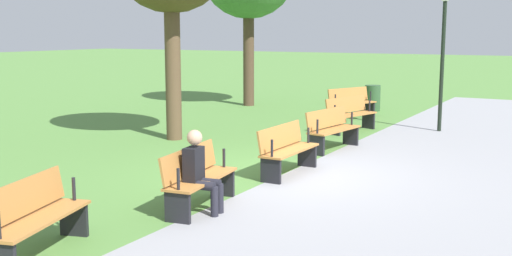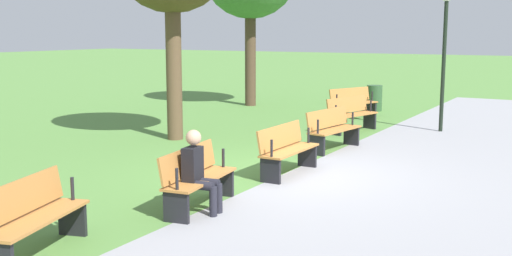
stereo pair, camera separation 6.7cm
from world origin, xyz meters
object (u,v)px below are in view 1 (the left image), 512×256
(bench_3, at_px, (287,149))
(bench_5, at_px, (34,217))
(person_seated, at_px, (200,169))
(bench_1, at_px, (350,114))
(trash_bin, at_px, (373,98))
(bench_0, at_px, (351,102))
(bench_4, at_px, (198,177))
(lamp_post, at_px, (444,32))
(bench_2, at_px, (332,129))

(bench_3, distance_m, bench_5, 5.15)
(bench_3, relative_size, person_seated, 1.34)
(bench_1, distance_m, trash_bin, 4.39)
(bench_0, relative_size, bench_3, 1.03)
(bench_5, relative_size, person_seated, 1.40)
(bench_1, relative_size, trash_bin, 2.01)
(bench_4, height_order, person_seated, person_seated)
(bench_3, distance_m, lamp_post, 6.76)
(bench_1, xyz_separation_m, bench_5, (10.20, -0.00, 0.00))
(lamp_post, bearing_deg, bench_4, -9.55)
(bench_0, height_order, bench_2, same)
(lamp_post, bearing_deg, bench_3, -11.80)
(bench_4, bearing_deg, trash_bin, 178.54)
(bench_2, xyz_separation_m, lamp_post, (-3.71, 1.49, 2.09))
(bench_0, bearing_deg, lamp_post, 90.73)
(lamp_post, relative_size, trash_bin, 4.34)
(bench_2, xyz_separation_m, bench_3, (2.57, 0.18, 0.00))
(bench_0, distance_m, person_seated, 10.40)
(bench_4, relative_size, trash_bin, 1.98)
(bench_1, relative_size, bench_4, 1.01)
(bench_5, xyz_separation_m, trash_bin, (-14.51, -0.84, -0.05))
(bench_1, xyz_separation_m, person_seated, (7.86, 0.70, 0.17))
(bench_0, xyz_separation_m, bench_5, (12.62, 0.87, 0.00))
(bench_0, height_order, bench_5, same)
(bench_1, bearing_deg, bench_3, 23.81)
(bench_1, xyz_separation_m, bench_3, (5.10, 0.71, 0.00))
(bench_5, distance_m, lamp_post, 11.75)
(bench_0, relative_size, bench_4, 1.00)
(bench_3, xyz_separation_m, bench_4, (2.57, -0.18, 0.00))
(bench_1, height_order, lamp_post, lamp_post)
(bench_3, bearing_deg, bench_5, -7.90)
(bench_0, distance_m, bench_4, 10.19)
(bench_4, relative_size, person_seated, 1.38)
(bench_2, bearing_deg, bench_1, -160.19)
(bench_1, relative_size, bench_2, 1.01)
(trash_bin, bearing_deg, person_seated, 7.18)
(bench_5, bearing_deg, lamp_post, 154.03)
(bench_4, height_order, bench_5, same)
(bench_0, distance_m, bench_5, 12.65)
(bench_3, xyz_separation_m, lamp_post, (-6.29, 1.31, 2.09))
(bench_4, distance_m, bench_5, 2.58)
(trash_bin, bearing_deg, bench_4, 6.50)
(bench_1, distance_m, bench_4, 7.69)
(bench_3, height_order, lamp_post, lamp_post)
(bench_0, relative_size, bench_5, 0.99)
(bench_0, distance_m, bench_1, 2.58)
(lamp_post, height_order, trash_bin, lamp_post)
(bench_1, height_order, bench_5, same)
(bench_2, bearing_deg, bench_3, 11.91)
(person_seated, distance_m, trash_bin, 12.27)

